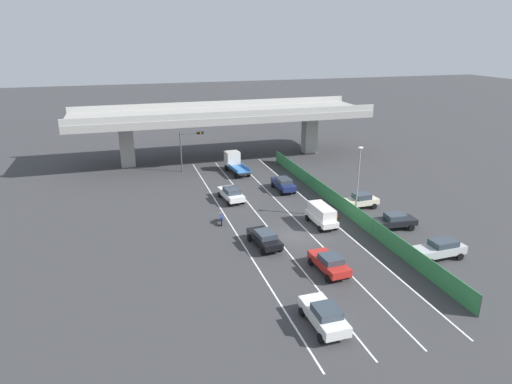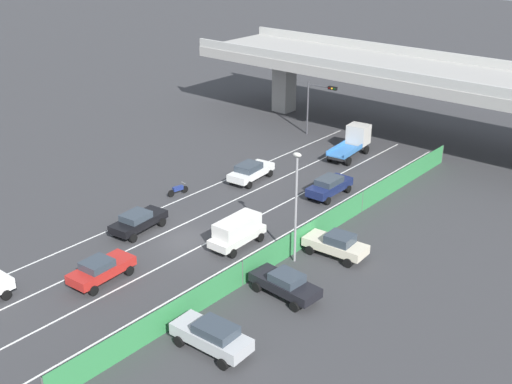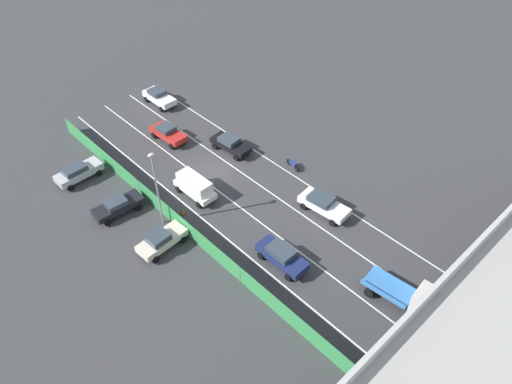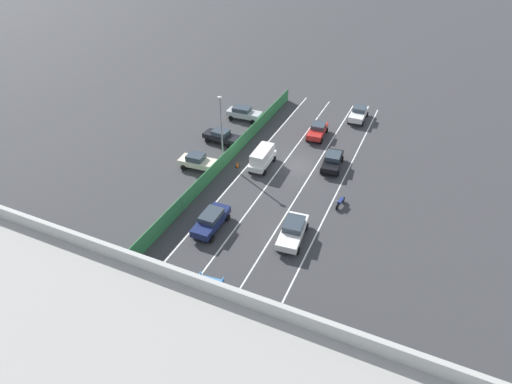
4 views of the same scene
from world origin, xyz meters
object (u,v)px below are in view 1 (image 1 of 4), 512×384
at_px(car_hatchback_white, 231,193).
at_px(parked_sedan_cream, 359,200).
at_px(traffic_light, 189,143).
at_px(car_sedan_navy, 283,184).
at_px(parked_sedan_dark, 394,221).
at_px(motorcycle, 221,219).
at_px(street_lamp, 358,176).
at_px(car_sedan_black, 265,238).
at_px(flatbed_truck_blue, 234,162).
at_px(car_van_white, 322,214).
at_px(car_sedan_red, 329,262).
at_px(traffic_cone, 337,215).
at_px(parked_wagon_silver, 440,248).
at_px(car_sedan_white, 324,315).

bearing_deg(car_hatchback_white, parked_sedan_cream, -26.03).
bearing_deg(traffic_light, car_sedan_navy, -50.80).
relative_size(parked_sedan_dark, traffic_light, 0.82).
height_order(motorcycle, street_lamp, street_lamp).
height_order(car_sedan_black, parked_sedan_dark, parked_sedan_dark).
distance_m(car_sedan_black, parked_sedan_dark, 13.45).
bearing_deg(car_hatchback_white, parked_sedan_dark, -42.87).
bearing_deg(flatbed_truck_blue, car_hatchback_white, -105.86).
bearing_deg(motorcycle, parked_sedan_cream, -0.87).
height_order(flatbed_truck_blue, street_lamp, street_lamp).
distance_m(car_hatchback_white, car_van_white, 11.90).
height_order(car_sedan_red, traffic_cone, car_sedan_red).
bearing_deg(parked_sedan_dark, flatbed_truck_blue, 113.14).
distance_m(parked_wagon_silver, street_lamp, 11.32).
height_order(car_sedan_white, parked_wagon_silver, parked_wagon_silver).
bearing_deg(traffic_light, parked_wagon_silver, -63.32).
bearing_deg(car_hatchback_white, motorcycle, -112.74).
height_order(car_sedan_navy, parked_sedan_cream, parked_sedan_cream).
bearing_deg(motorcycle, car_sedan_white, -82.04).
xyz_separation_m(car_sedan_red, traffic_cone, (5.84, 10.22, -0.56)).
bearing_deg(car_sedan_red, car_sedan_white, -117.94).
bearing_deg(street_lamp, traffic_cone, 169.92).
xyz_separation_m(car_sedan_navy, parked_sedan_cream, (6.04, -8.06, -0.01)).
bearing_deg(parked_sedan_dark, parked_wagon_silver, -87.51).
relative_size(car_sedan_black, flatbed_truck_blue, 0.80).
bearing_deg(traffic_cone, car_sedan_navy, 103.35).
bearing_deg(car_sedan_red, car_van_white, 69.20).
bearing_deg(parked_sedan_dark, car_sedan_white, -136.51).
distance_m(car_sedan_black, traffic_cone, 10.31).
relative_size(parked_sedan_cream, traffic_cone, 6.66).
xyz_separation_m(parked_wagon_silver, traffic_light, (-16.49, 32.81, 3.03)).
relative_size(parked_sedan_cream, traffic_light, 0.78).
bearing_deg(flatbed_truck_blue, car_van_white, -79.84).
distance_m(car_sedan_navy, traffic_light, 15.74).
height_order(car_sedan_red, motorcycle, car_sedan_red).
distance_m(parked_sedan_cream, traffic_light, 25.70).
bearing_deg(car_hatchback_white, car_van_white, -53.82).
distance_m(car_sedan_red, car_sedan_black, 7.00).
bearing_deg(car_van_white, flatbed_truck_blue, 100.16).
xyz_separation_m(car_hatchback_white, flatbed_truck_blue, (3.25, 11.44, 0.47)).
distance_m(parked_sedan_cream, traffic_cone, 4.21).
xyz_separation_m(car_sedan_red, parked_wagon_silver, (10.18, -0.55, 0.07)).
bearing_deg(parked_sedan_cream, street_lamp, -126.54).
bearing_deg(car_sedan_navy, flatbed_truck_blue, 111.26).
relative_size(car_sedan_red, car_sedan_white, 0.99).
bearing_deg(car_sedan_black, traffic_light, 95.98).
bearing_deg(parked_sedan_dark, motorcycle, 158.39).
relative_size(car_sedan_navy, parked_sedan_cream, 1.03).
relative_size(car_sedan_white, flatbed_truck_blue, 0.77).
bearing_deg(car_van_white, car_sedan_black, -156.86).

